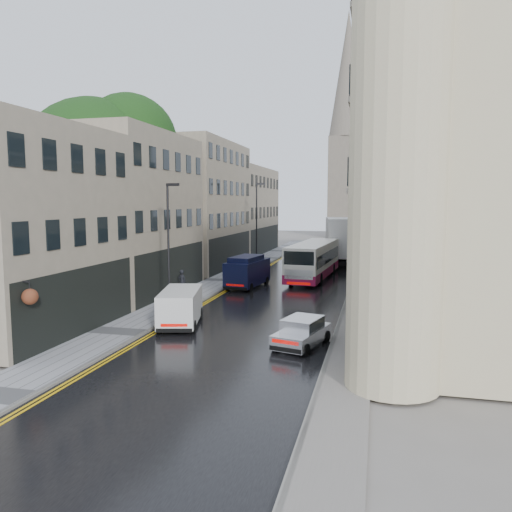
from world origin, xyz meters
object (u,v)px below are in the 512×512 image
at_px(tree_far, 174,204).
at_px(white_van, 159,314).
at_px(lamp_post_far, 257,225).
at_px(pedestrian, 182,282).
at_px(white_lorry, 329,243).
at_px(lamp_post_near, 169,247).
at_px(tree_near, 95,194).
at_px(navy_van, 228,273).
at_px(silver_hatchback, 276,336).
at_px(cream_bus, 291,264).

distance_m(tree_far, white_van, 23.72).
distance_m(white_van, lamp_post_far, 25.78).
bearing_deg(pedestrian, tree_far, -49.28).
xyz_separation_m(white_lorry, lamp_post_near, (-7.15, -22.30, 1.37)).
distance_m(tree_near, navy_van, 10.76).
xyz_separation_m(silver_hatchback, lamp_post_near, (-7.67, 6.29, 3.11)).
distance_m(navy_van, pedestrian, 3.84).
distance_m(tree_far, pedestrian, 14.57).
height_order(white_lorry, lamp_post_far, lamp_post_far).
xyz_separation_m(white_lorry, navy_van, (-5.89, -14.72, -1.17)).
height_order(pedestrian, lamp_post_far, lamp_post_far).
relative_size(navy_van, lamp_post_near, 0.66).
distance_m(cream_bus, white_van, 16.76).
relative_size(cream_bus, navy_van, 2.29).
height_order(silver_hatchback, white_van, white_van).
distance_m(tree_far, cream_bus, 13.96).
bearing_deg(white_lorry, tree_near, -135.83).
height_order(pedestrian, lamp_post_near, lamp_post_near).
bearing_deg(lamp_post_near, tree_far, 122.32).
relative_size(cream_bus, lamp_post_far, 1.37).
relative_size(white_lorry, lamp_post_far, 1.13).
bearing_deg(navy_van, tree_near, -148.80).
height_order(tree_far, lamp_post_near, tree_far).
xyz_separation_m(cream_bus, lamp_post_far, (-5.05, 9.22, 2.64)).
xyz_separation_m(tree_far, white_van, (8.28, -21.60, -5.24)).
height_order(tree_far, navy_van, tree_far).
bearing_deg(tree_far, lamp_post_far, 29.49).
height_order(tree_far, silver_hatchback, tree_far).
distance_m(white_lorry, pedestrian, 19.63).
height_order(cream_bus, navy_van, cream_bus).
distance_m(white_van, navy_van, 12.34).
xyz_separation_m(silver_hatchback, pedestrian, (-8.71, 10.81, 0.31)).
height_order(white_van, lamp_post_near, lamp_post_near).
xyz_separation_m(tree_near, silver_hatchback, (14.73, -10.14, -6.27)).
bearing_deg(pedestrian, navy_van, -111.15).
distance_m(cream_bus, navy_van, 5.66).
bearing_deg(tree_far, lamp_post_near, -68.11).
bearing_deg(silver_hatchback, pedestrian, 143.55).
relative_size(tree_near, cream_bus, 1.25).
bearing_deg(white_van, lamp_post_far, 79.04).
bearing_deg(white_lorry, tree_far, -166.82).
distance_m(cream_bus, white_lorry, 10.92).
relative_size(white_lorry, white_van, 2.14).
distance_m(tree_near, lamp_post_far, 18.66).
distance_m(white_van, pedestrian, 9.62).
relative_size(tree_near, lamp_post_far, 1.71).
bearing_deg(tree_near, silver_hatchback, -34.53).
bearing_deg(tree_near, lamp_post_near, -28.54).
relative_size(cream_bus, lamp_post_near, 1.51).
xyz_separation_m(white_van, lamp_post_near, (-1.51, 4.75, 2.80)).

